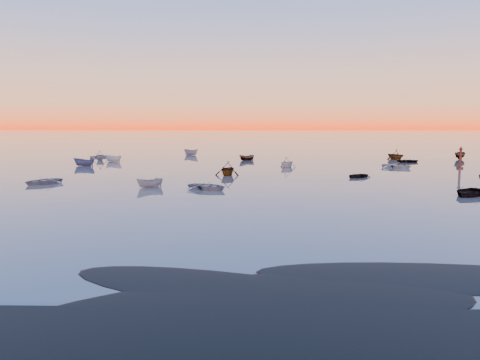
{
  "coord_description": "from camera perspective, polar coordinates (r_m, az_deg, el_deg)",
  "views": [
    {
      "loc": [
        -1.9,
        -20.14,
        7.09
      ],
      "look_at": [
        -2.96,
        28.0,
        1.14
      ],
      "focal_mm": 35.0,
      "sensor_mm": 36.0,
      "label": 1
    }
  ],
  "objects": [
    {
      "name": "moored_fleet",
      "position": [
        73.51,
        2.73,
        1.51
      ],
      "size": [
        124.0,
        58.0,
        1.2
      ],
      "primitive_type": null,
      "color": "#B8B8B4",
      "rests_on": "ground"
    },
    {
      "name": "ground",
      "position": [
        120.36,
        2.16,
        3.67
      ],
      "size": [
        600.0,
        600.0,
        0.0
      ],
      "primitive_type": "plane",
      "color": "#71655E",
      "rests_on": "ground"
    },
    {
      "name": "boat_near_left",
      "position": [
        49.77,
        -3.98,
        -1.16
      ],
      "size": [
        3.81,
        4.75,
        1.11
      ],
      "primitive_type": "imported",
      "rotation": [
        0.0,
        0.0,
        1.05
      ],
      "color": "gray",
      "rests_on": "ground"
    },
    {
      "name": "channel_marker",
      "position": [
        79.53,
        25.27,
        2.28
      ],
      "size": [
        1.0,
        1.0,
        3.55
      ],
      "color": "#3F170D",
      "rests_on": "ground"
    },
    {
      "name": "mud_lobes",
      "position": [
        20.5,
        6.68,
        -13.22
      ],
      "size": [
        140.0,
        6.0,
        0.07
      ],
      "primitive_type": null,
      "color": "black",
      "rests_on": "ground"
    }
  ]
}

